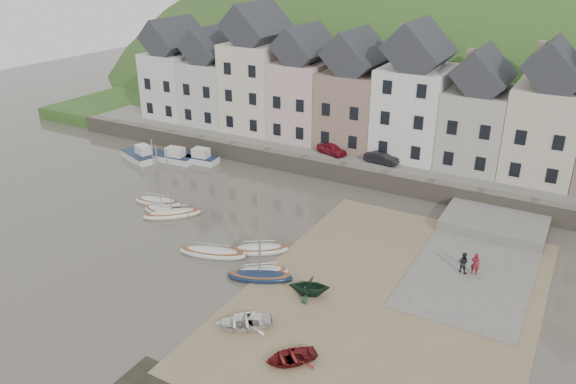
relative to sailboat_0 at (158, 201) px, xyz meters
The scene contains 25 objects.
ground 12.88m from the sailboat_0, 17.53° to the right, with size 160.00×160.00×0.00m, color #494539.
quay_land 30.69m from the sailboat_0, 66.42° to the left, with size 90.00×30.00×1.50m, color #2F5220.
quay_street 20.70m from the sailboat_0, 53.56° to the left, with size 70.00×7.00×0.10m, color slate.
seawall 17.98m from the sailboat_0, 46.91° to the left, with size 70.00×1.20×1.80m, color slate.
beach 23.60m from the sailboat_0, ahead, with size 18.00×26.00×0.06m, color #7F694D.
slipway 27.59m from the sailboat_0, ahead, with size 8.00×18.00×0.12m, color slate.
hillside 59.46m from the sailboat_0, 82.61° to the left, with size 134.40×84.00×84.00m.
townhouse_terrace 25.53m from the sailboat_0, 55.11° to the left, with size 61.05×8.00×13.93m.
sailboat_0 is the anchor object (origin of this frame).
sailboat_1 2.17m from the sailboat_0, 38.09° to the right, with size 3.81×1.62×6.32m.
sailboat_2 3.12m from the sailboat_0, 25.25° to the right, with size 4.65×4.44×6.32m.
sailboat_3 12.91m from the sailboat_0, 12.70° to the right, with size 4.52×3.70×6.32m.
sailboat_4 10.98m from the sailboat_0, 26.91° to the right, with size 5.43×3.00×6.32m.
sailboat_5 15.79m from the sailboat_0, 22.28° to the right, with size 4.83×3.25×6.32m.
sailboat_6 15.43m from the sailboat_0, 21.12° to the right, with size 4.07×3.64×6.32m.
motorboat_0 10.96m from the sailboat_0, 123.84° to the left, with size 5.65×2.22×1.70m.
motorboat_1 12.24m from the sailboat_0, 140.93° to the left, with size 5.12×3.27×1.70m.
motorboat_2 10.81m from the sailboat_0, 108.73° to the left, with size 5.02×2.16×1.70m.
rowboat_white 19.88m from the sailboat_0, 33.55° to the right, with size 2.43×3.41×0.71m, color white.
rowboat_green 19.48m from the sailboat_0, 18.19° to the right, with size 2.31×2.67×1.41m, color #163121.
rowboat_red 23.95m from the sailboat_0, 30.89° to the right, with size 2.10×2.95×0.61m, color maroon.
person_red 27.49m from the sailboat_0, ahead, with size 0.60×0.39×1.64m, color maroon.
person_dark 26.69m from the sailboat_0, ahead, with size 0.75×0.59×1.55m, color black.
car_left 18.57m from the sailboat_0, 57.78° to the left, with size 1.36×3.37×1.15m, color maroon.
car_right 21.92m from the sailboat_0, 45.67° to the left, with size 1.19×3.40×1.12m, color black.
Camera 1 is at (19.94, -29.40, 20.82)m, focal length 34.23 mm.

